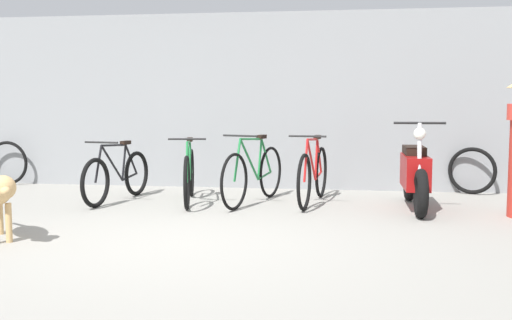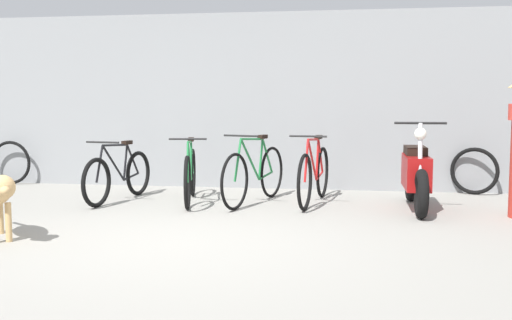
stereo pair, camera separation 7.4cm
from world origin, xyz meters
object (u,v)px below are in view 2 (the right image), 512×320
bicycle_0 (119,176)px  bicycle_2 (255,174)px  motorcycle (416,175)px  spare_tire_left (11,163)px  bicycle_3 (314,175)px  spare_tire_right (474,171)px  bicycle_1 (190,175)px

bicycle_0 → bicycle_2: size_ratio=0.95×
motorcycle → spare_tire_left: size_ratio=2.59×
bicycle_3 → motorcycle: motorcycle is taller
bicycle_2 → spare_tire_right: bicycle_2 is taller
motorcycle → spare_tire_right: 1.62m
bicycle_3 → spare_tire_left: 4.95m
bicycle_0 → bicycle_1: size_ratio=0.97×
motorcycle → spare_tire_left: bearing=-101.9°
motorcycle → spare_tire_right: bearing=144.9°
bicycle_3 → spare_tire_left: size_ratio=2.55×
bicycle_2 → motorcycle: motorcycle is taller
bicycle_0 → spare_tire_left: size_ratio=2.38×
bicycle_3 → spare_tire_right: bicycle_3 is taller
bicycle_0 → motorcycle: motorcycle is taller
bicycle_1 → motorcycle: size_ratio=0.95×
bicycle_1 → bicycle_2: (0.83, 0.05, 0.02)m
bicycle_0 → spare_tire_left: (-2.30, 1.28, 0.01)m
bicycle_0 → spare_tire_right: 4.87m
bicycle_1 → motorcycle: (2.81, -0.07, 0.06)m
spare_tire_left → spare_tire_right: 7.00m
bicycle_0 → motorcycle: size_ratio=0.92×
bicycle_0 → spare_tire_right: (4.70, 1.29, 0.00)m
bicycle_3 → motorcycle: 1.25m
bicycle_1 → motorcycle: bearing=77.0°
bicycle_2 → bicycle_3: (0.75, 0.11, -0.01)m
bicycle_0 → bicycle_1: bicycle_1 is taller
spare_tire_left → motorcycle: bearing=-12.2°
bicycle_0 → bicycle_1: 0.95m
bicycle_2 → spare_tire_right: (2.92, 1.20, -0.04)m
motorcycle → spare_tire_left: (-6.06, 1.31, -0.07)m
bicycle_3 → spare_tire_left: bearing=-94.0°
bicycle_0 → bicycle_2: 1.78m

